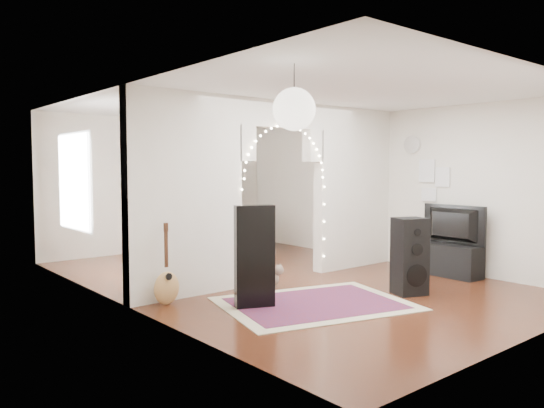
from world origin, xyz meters
TOP-DOWN VIEW (x-y plane):
  - floor at (0.00, 0.00)m, footprint 7.50×7.50m
  - ceiling at (0.00, 0.00)m, footprint 5.00×7.50m
  - wall_back at (0.00, 3.75)m, footprint 5.00×0.02m
  - wall_front at (0.00, -3.75)m, footprint 5.00×0.02m
  - wall_left at (-2.50, 0.00)m, footprint 0.02×7.50m
  - wall_right at (2.50, 0.00)m, footprint 0.02×7.50m
  - divider_wall at (0.00, 0.00)m, footprint 5.00×0.20m
  - fairy_lights at (0.00, -0.13)m, footprint 1.64×0.04m
  - window at (-2.47, 1.80)m, footprint 0.04×1.20m
  - wall_clock at (2.48, -0.60)m, footprint 0.03×0.31m
  - picture_frames at (2.48, -1.00)m, footprint 0.02×0.50m
  - paper_lantern at (-1.90, -2.40)m, footprint 0.40×0.40m
  - ceiling_fan at (0.00, 2.00)m, footprint 1.10×1.10m
  - area_rug at (-0.64, -1.41)m, footprint 2.65×2.25m
  - guitar_case at (-1.32, -1.05)m, footprint 0.50×0.34m
  - acoustic_guitar at (-2.08, -0.25)m, footprint 0.36×0.17m
  - tabby_cat at (-0.48, -0.34)m, footprint 0.36×0.54m
  - floor_speaker at (0.71, -1.85)m, footprint 0.50×0.47m
  - media_console at (2.20, -1.53)m, footprint 0.43×1.01m
  - tv at (2.20, -1.53)m, footprint 0.17×1.08m
  - bookcase at (0.69, 3.50)m, footprint 1.47×0.81m
  - dining_table at (0.85, 2.59)m, footprint 1.32×1.00m
  - flower_vase at (0.85, 2.59)m, footprint 0.21×0.21m
  - dining_chair_left at (0.52, 2.72)m, footprint 0.53×0.54m
  - dining_chair_right at (0.55, 2.09)m, footprint 0.61×0.62m

SIDE VIEW (x-z plane):
  - floor at x=0.00m, z-range 0.00..0.00m
  - area_rug at x=-0.64m, z-range 0.00..0.02m
  - tabby_cat at x=-0.48m, z-range -0.03..0.33m
  - dining_chair_left at x=0.52m, z-range 0.00..0.46m
  - media_console at x=2.20m, z-range 0.00..0.50m
  - dining_chair_right at x=0.55m, z-range 0.00..0.51m
  - acoustic_guitar at x=-2.08m, z-range -0.06..0.81m
  - floor_speaker at x=0.71m, z-range 0.00..1.03m
  - guitar_case at x=-1.32m, z-range 0.00..1.26m
  - dining_table at x=0.85m, z-range 0.30..1.06m
  - bookcase at x=0.69m, z-range 0.00..1.47m
  - tv at x=2.20m, z-range 0.50..1.12m
  - flower_vase at x=0.85m, z-range 0.76..0.95m
  - wall_back at x=0.00m, z-range 0.00..2.70m
  - wall_front at x=0.00m, z-range 0.00..2.70m
  - wall_left at x=-2.50m, z-range 0.00..2.70m
  - wall_right at x=2.50m, z-range 0.00..2.70m
  - divider_wall at x=0.00m, z-range 0.07..2.77m
  - window at x=-2.47m, z-range 0.80..2.20m
  - picture_frames at x=2.48m, z-range 1.15..1.85m
  - fairy_lights at x=0.00m, z-range 0.75..2.35m
  - wall_clock at x=2.48m, z-range 1.95..2.25m
  - paper_lantern at x=-1.90m, z-range 2.05..2.45m
  - ceiling_fan at x=0.00m, z-range 2.25..2.55m
  - ceiling at x=0.00m, z-range 2.69..2.71m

